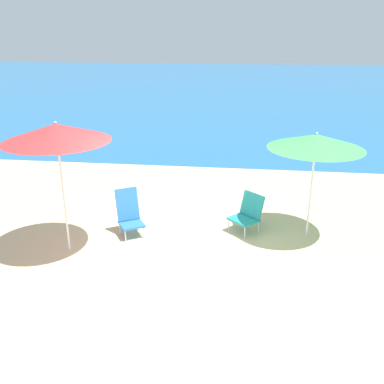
% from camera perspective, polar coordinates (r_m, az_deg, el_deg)
% --- Properties ---
extents(ground_plane, '(60.00, 60.00, 0.00)m').
position_cam_1_polar(ground_plane, '(7.40, -1.82, -8.91)').
color(ground_plane, '#D1BA89').
extents(sea_water, '(60.00, 40.00, 0.01)m').
position_cam_1_polar(sea_water, '(31.84, 5.50, 14.08)').
color(sea_water, '#23669E').
rests_on(sea_water, ground).
extents(beach_umbrella_green, '(1.70, 1.70, 2.01)m').
position_cam_1_polar(beach_umbrella_green, '(7.84, 16.21, 6.47)').
color(beach_umbrella_green, white).
rests_on(beach_umbrella_green, ground).
extents(beach_umbrella_red, '(1.74, 1.74, 2.31)m').
position_cam_1_polar(beach_umbrella_red, '(7.24, -17.63, 7.56)').
color(beach_umbrella_red, white).
rests_on(beach_umbrella_red, ground).
extents(beach_chair_teal, '(0.72, 0.72, 0.75)m').
position_cam_1_polar(beach_chair_teal, '(8.28, 7.46, -2.71)').
color(beach_chair_teal, silver).
rests_on(beach_chair_teal, ground).
extents(beach_chair_blue, '(0.63, 0.66, 0.88)m').
position_cam_1_polar(beach_chair_blue, '(8.18, -8.38, -2.76)').
color(beach_chair_blue, silver).
rests_on(beach_chair_blue, ground).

